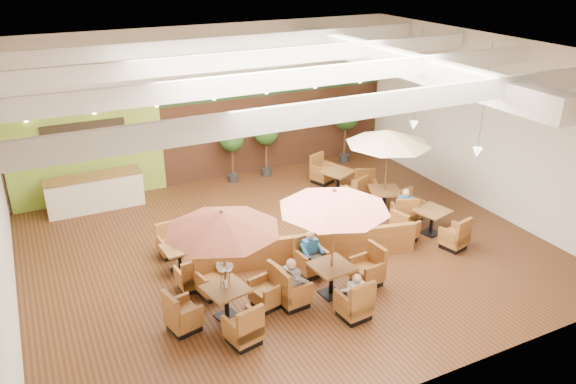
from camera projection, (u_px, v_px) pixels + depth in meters
room at (275, 113)px, 15.60m from camera, size 14.04×14.00×5.52m
service_counter at (95, 192)px, 18.14m from camera, size 3.00×0.75×1.18m
booth_divider at (308, 249)px, 15.09m from camera, size 6.05×1.53×0.85m
table_0 at (224, 247)px, 12.27m from camera, size 2.84×2.84×2.79m
table_1 at (333, 225)px, 13.10m from camera, size 2.84×2.84×2.86m
table_2 at (385, 154)px, 17.22m from camera, size 2.82×2.99×2.85m
table_3 at (179, 255)px, 14.66m from camera, size 0.89×2.49×1.51m
table_4 at (424, 224)px, 16.53m from camera, size 1.91×2.75×0.99m
table_5 at (338, 183)px, 19.36m from camera, size 1.22×3.00×1.05m
topiary_0 at (232, 141)px, 19.88m from camera, size 0.89×0.89×2.06m
topiary_1 at (266, 135)px, 20.40m from camera, size 0.92×0.92×2.13m
topiary_2 at (346, 119)px, 21.71m from camera, size 1.00×1.00×2.32m
diner_0 at (355, 290)px, 12.72m from camera, size 0.36×0.29×0.74m
diner_1 at (311, 249)px, 14.44m from camera, size 0.39×0.32×0.77m
diner_2 at (293, 278)px, 13.15m from camera, size 0.38×0.44×0.83m
diner_3 at (405, 204)px, 16.91m from camera, size 0.46×0.45×0.81m
diner_4 at (405, 204)px, 16.92m from camera, size 0.43×0.42×0.76m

